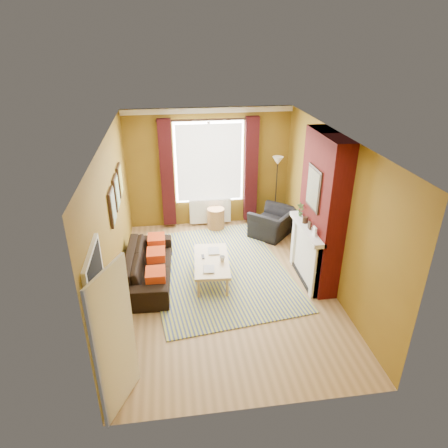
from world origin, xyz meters
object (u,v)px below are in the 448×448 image
(sofa, at_px, (149,266))
(armchair, at_px, (273,223))
(wicker_stool, at_px, (216,219))
(coffee_table, at_px, (212,262))
(floor_lamp, at_px, (277,172))

(sofa, relative_size, armchair, 2.14)
(armchair, distance_m, wicker_stool, 1.37)
(sofa, xyz_separation_m, armchair, (2.79, 1.48, 0.01))
(sofa, height_order, wicker_stool, sofa)
(wicker_stool, bearing_deg, coffee_table, -99.13)
(armchair, relative_size, wicker_stool, 1.88)
(sofa, relative_size, wicker_stool, 4.02)
(wicker_stool, bearing_deg, sofa, -127.16)
(coffee_table, xyz_separation_m, wicker_stool, (0.35, 2.17, -0.12))
(floor_lamp, bearing_deg, sofa, -145.83)
(sofa, distance_m, armchair, 3.16)
(floor_lamp, bearing_deg, wicker_stool, 179.95)
(armchair, xyz_separation_m, wicker_stool, (-1.26, 0.53, -0.06))
(floor_lamp, bearing_deg, coffee_table, -129.53)
(wicker_stool, height_order, floor_lamp, floor_lamp)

